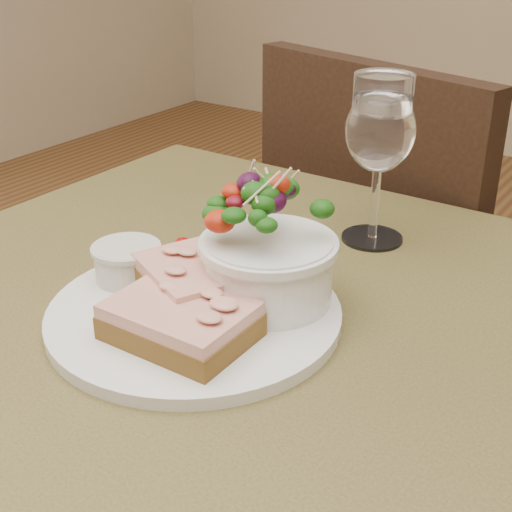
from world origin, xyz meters
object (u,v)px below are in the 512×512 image
Objects in this scene: sandwich_front at (180,320)px; chair_far at (409,375)px; dinner_plate at (194,314)px; salad_bowl at (269,242)px; wine_glass at (380,136)px; sandwich_back at (191,279)px; ramekin at (127,261)px; cafe_table at (229,416)px.

chair_far is at bearing 93.13° from sandwich_front.
sandwich_front is at bearing -63.89° from dinner_plate.
salad_bowl is 0.73× the size of wine_glass.
salad_bowl is 0.21m from wine_glass.
chair_far reaches higher than salad_bowl.
sandwich_back reaches higher than dinner_plate.
wine_glass is at bearing 82.57° from sandwich_front.
wine_glass is (0.07, 0.24, 0.09)m from sandwich_back.
dinner_plate is at bearing -5.18° from ramekin.
sandwich_front is (0.05, -0.69, 0.48)m from chair_far.
ramekin is 0.30m from wine_glass.
chair_far is 0.81m from sandwich_back.
ramekin reaches higher than sandwich_front.
ramekin is (-0.08, -0.00, -0.00)m from sandwich_back.
cafe_table is 0.18m from salad_bowl.
dinner_plate is 4.30× the size of ramekin.
dinner_plate is 2.26× the size of sandwich_front.
sandwich_back is at bearing -141.63° from salad_bowl.
sandwich_front is 0.69× the size of wine_glass.
sandwich_back is at bearing 175.68° from cafe_table.
dinner_plate is 0.09m from ramekin.
wine_glass is at bearing 77.41° from dinner_plate.
sandwich_front is 0.94× the size of sandwich_back.
sandwich_front is 0.94× the size of salad_bowl.
salad_bowl is (0.02, 0.10, 0.04)m from sandwich_front.
salad_bowl is (0.01, 0.05, 0.17)m from cafe_table.
sandwich_back reaches higher than sandwich_front.
sandwich_back is 1.00× the size of salad_bowl.
ramekin is at bearing 174.82° from dinner_plate.
sandwich_front is at bearing -96.71° from wine_glass.
chair_far is 0.71m from wine_glass.
cafe_table is 12.65× the size of ramekin.
cafe_table is at bearing 20.23° from sandwich_back.
dinner_plate is 0.03m from sandwich_back.
sandwich_front reaches higher than dinner_plate.
sandwich_back is 0.08m from ramekin.
dinner_plate is at bearing -102.59° from wine_glass.
dinner_plate is at bearing -130.65° from salad_bowl.
sandwich_front is at bearing -34.54° from sandwich_back.
cafe_table is 4.57× the size of wine_glass.
sandwich_back is (0.01, -0.64, 0.49)m from chair_far.
sandwich_front is at bearing -104.07° from salad_bowl.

